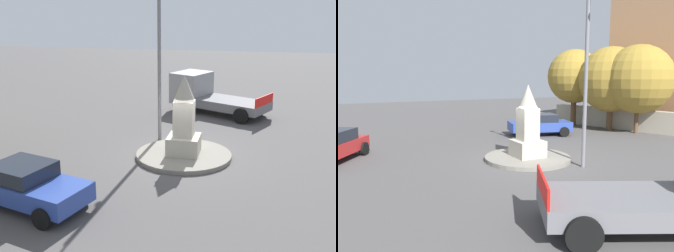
% 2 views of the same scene
% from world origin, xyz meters
% --- Properties ---
extents(ground_plane, '(80.00, 80.00, 0.00)m').
position_xyz_m(ground_plane, '(0.00, 0.00, 0.00)').
color(ground_plane, '#4F4C4C').
extents(traffic_island, '(3.95, 3.95, 0.17)m').
position_xyz_m(traffic_island, '(0.00, 0.00, 0.09)').
color(traffic_island, gray).
rests_on(traffic_island, ground).
extents(monument, '(1.30, 1.30, 3.29)m').
position_xyz_m(monument, '(0.00, 0.00, 1.54)').
color(monument, '#B2AA99').
rests_on(monument, traffic_island).
extents(streetlamp, '(3.71, 0.28, 8.18)m').
position_xyz_m(streetlamp, '(-2.10, -1.49, 4.94)').
color(streetlamp, slate).
rests_on(streetlamp, ground).
extents(car_blue_passing, '(2.83, 4.31, 1.40)m').
position_xyz_m(car_blue_passing, '(5.31, -4.09, 0.72)').
color(car_blue_passing, '#2D479E').
rests_on(car_blue_passing, ground).
extents(stone_boundary_wall, '(13.85, 4.87, 1.50)m').
position_xyz_m(stone_boundary_wall, '(3.48, -11.29, 0.75)').
color(stone_boundary_wall, '#B2AA99').
rests_on(stone_boundary_wall, ground).
extents(corner_building, '(8.57, 7.97, 10.12)m').
position_xyz_m(corner_building, '(4.83, -15.67, 5.06)').
color(corner_building, '#A87A56').
rests_on(corner_building, ground).
extents(tree_near_wall, '(4.16, 4.16, 5.93)m').
position_xyz_m(tree_near_wall, '(7.94, -8.87, 3.84)').
color(tree_near_wall, brown).
rests_on(tree_near_wall, ground).
extents(tree_mid_cluster, '(4.60, 4.60, 5.95)m').
position_xyz_m(tree_mid_cluster, '(3.06, -10.38, 3.65)').
color(tree_mid_cluster, brown).
rests_on(tree_mid_cluster, ground).
extents(tree_far_corner, '(4.64, 4.64, 5.95)m').
position_xyz_m(tree_far_corner, '(4.96, -9.79, 3.62)').
color(tree_far_corner, brown).
rests_on(tree_far_corner, ground).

